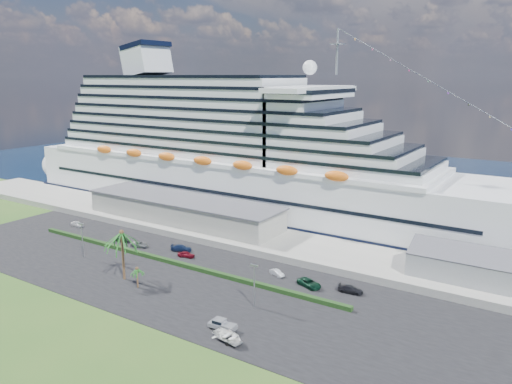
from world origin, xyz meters
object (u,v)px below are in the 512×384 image
Objects in this scene: parked_car_3 at (181,248)px; boat_trailer at (228,336)px; pickup_truck at (222,324)px; cruise_ship at (240,158)px.

parked_car_3 is 0.78× the size of boat_trailer.
pickup_truck is (31.51, -25.75, 0.24)m from parked_car_3.
parked_car_3 is at bearing 140.65° from boat_trailer.
cruise_ship is 29.53× the size of boat_trailer.
boat_trailer is at bearing -56.89° from cruise_ship.
cruise_ship is 79.63m from pickup_truck.
cruise_ship is at bearing 123.11° from boat_trailer.
cruise_ship is 44.49m from parked_car_3.
pickup_truck is (41.60, -66.08, -15.60)m from cruise_ship.
pickup_truck reaches higher than parked_car_3.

